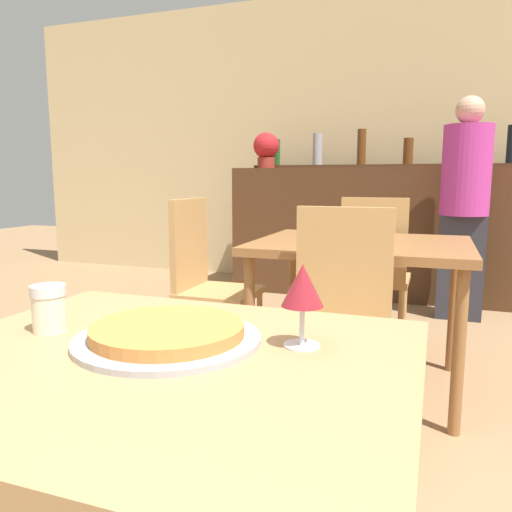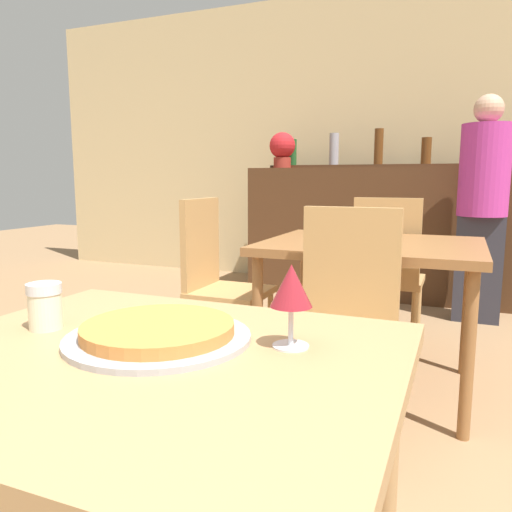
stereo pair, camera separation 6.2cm
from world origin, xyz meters
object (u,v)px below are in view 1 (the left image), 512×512
(chair_far_side_front, at_px, (338,315))
(chair_far_side_back, at_px, (374,265))
(person_standing, at_px, (464,202))
(wine_glass, at_px, (303,288))
(pizza_tray, at_px, (168,334))
(potted_plant, at_px, (266,148))
(cheese_shaker, at_px, (49,308))
(chair_far_side_left, at_px, (205,274))

(chair_far_side_front, distance_m, chair_far_side_back, 1.18)
(chair_far_side_front, relative_size, person_standing, 0.58)
(chair_far_side_front, bearing_deg, wine_glass, -83.78)
(person_standing, bearing_deg, pizza_tray, -102.15)
(potted_plant, bearing_deg, cheese_shaker, -78.20)
(person_standing, distance_m, potted_plant, 1.84)
(cheese_shaker, bearing_deg, chair_far_side_back, 79.53)
(wine_glass, xyz_separation_m, potted_plant, (-1.28, 3.58, 0.48))
(wine_glass, bearing_deg, cheese_shaker, -170.35)
(person_standing, bearing_deg, wine_glass, -97.81)
(chair_far_side_front, height_order, person_standing, person_standing)
(pizza_tray, distance_m, person_standing, 3.19)
(chair_far_side_back, bearing_deg, cheese_shaker, 79.53)
(wine_glass, bearing_deg, person_standing, 82.19)
(chair_far_side_front, xyz_separation_m, chair_far_side_left, (-0.84, 0.59, 0.00))
(cheese_shaker, bearing_deg, chair_far_side_front, 68.58)
(chair_far_side_front, height_order, potted_plant, potted_plant)
(wine_glass, relative_size, potted_plant, 0.48)
(pizza_tray, xyz_separation_m, person_standing, (0.67, 3.11, 0.13))
(chair_far_side_front, relative_size, potted_plant, 2.83)
(cheese_shaker, distance_m, wine_glass, 0.53)
(wine_glass, distance_m, potted_plant, 3.83)
(chair_far_side_front, distance_m, chair_far_side_left, 1.03)
(chair_far_side_front, distance_m, wine_glass, 1.02)
(cheese_shaker, distance_m, person_standing, 3.27)
(chair_far_side_front, relative_size, pizza_tray, 2.55)
(chair_far_side_back, height_order, person_standing, person_standing)
(chair_far_side_left, bearing_deg, chair_far_side_front, -124.93)
(potted_plant, bearing_deg, chair_far_side_back, -50.59)
(chair_far_side_left, relative_size, person_standing, 0.58)
(pizza_tray, relative_size, cheese_shaker, 3.69)
(potted_plant, bearing_deg, chair_far_side_left, -80.64)
(chair_far_side_front, bearing_deg, person_standing, 75.92)
(pizza_tray, distance_m, cheese_shaker, 0.27)
(chair_far_side_left, relative_size, wine_glass, 5.84)
(chair_far_side_left, bearing_deg, cheese_shaker, -165.25)
(chair_far_side_left, xyz_separation_m, person_standing, (1.37, 1.49, 0.35))
(cheese_shaker, height_order, person_standing, person_standing)
(chair_far_side_back, relative_size, chair_far_side_left, 1.00)
(chair_far_side_front, bearing_deg, potted_plant, 114.27)
(person_standing, bearing_deg, chair_far_side_left, -132.47)
(chair_far_side_back, bearing_deg, chair_far_side_front, 90.00)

